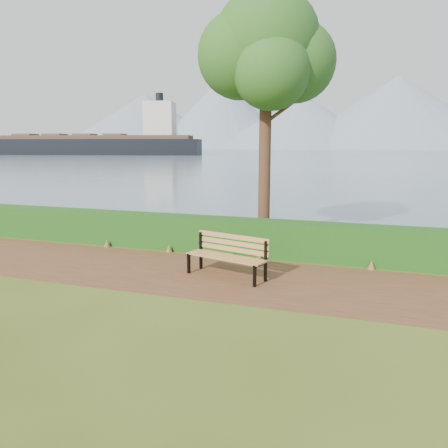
% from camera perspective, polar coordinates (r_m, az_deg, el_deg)
% --- Properties ---
extents(ground, '(140.00, 140.00, 0.00)m').
position_cam_1_polar(ground, '(10.60, -6.68, -6.68)').
color(ground, '#415418').
rests_on(ground, ground).
extents(path, '(40.00, 3.40, 0.01)m').
position_cam_1_polar(path, '(10.86, -5.99, -6.23)').
color(path, '#562E1D').
rests_on(path, ground).
extents(hedge, '(32.00, 0.85, 1.00)m').
position_cam_1_polar(hedge, '(12.80, -1.72, -1.37)').
color(hedge, '#164614').
rests_on(hedge, ground).
extents(water, '(700.00, 510.00, 0.00)m').
position_cam_1_polar(water, '(269.19, 18.15, 9.06)').
color(water, '#455A6F').
rests_on(water, ground).
extents(mountains, '(585.00, 190.00, 70.00)m').
position_cam_1_polar(mountains, '(416.14, 17.42, 13.15)').
color(mountains, gray).
rests_on(mountains, ground).
extents(bench, '(2.06, 1.09, 0.99)m').
position_cam_1_polar(bench, '(10.30, 0.57, -3.80)').
color(bench, black).
rests_on(bench, ground).
extents(tree, '(4.01, 3.29, 7.88)m').
position_cam_1_polar(tree, '(13.86, 5.52, 21.80)').
color(tree, '#362016').
rests_on(tree, ground).
extents(cargo_ship, '(71.84, 28.30, 21.63)m').
position_cam_1_polar(cargo_ship, '(151.65, -15.87, 9.89)').
color(cargo_ship, black).
rests_on(cargo_ship, ground).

